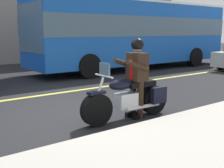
% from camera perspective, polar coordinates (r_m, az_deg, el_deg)
% --- Properties ---
extents(ground_plane, '(80.00, 80.00, 0.00)m').
position_cam_1_polar(ground_plane, '(7.02, -8.93, -5.36)').
color(ground_plane, black).
extents(lane_center_stripe, '(60.00, 0.16, 0.01)m').
position_cam_1_polar(lane_center_stripe, '(8.78, -15.19, -2.40)').
color(lane_center_stripe, '#E5DB4C').
rests_on(lane_center_stripe, ground_plane).
extents(motorcycle_main, '(2.21, 0.62, 1.26)m').
position_cam_1_polar(motorcycle_main, '(6.30, 3.46, -2.82)').
color(motorcycle_main, black).
rests_on(motorcycle_main, ground_plane).
extents(rider_main, '(0.63, 0.55, 1.74)m').
position_cam_1_polar(rider_main, '(6.32, 4.83, 2.59)').
color(rider_main, black).
rests_on(rider_main, ground_plane).
extents(bus_far, '(11.05, 2.70, 3.30)m').
position_cam_1_polar(bus_far, '(14.81, 4.71, 10.22)').
color(bus_far, blue).
rests_on(bus_far, ground_plane).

